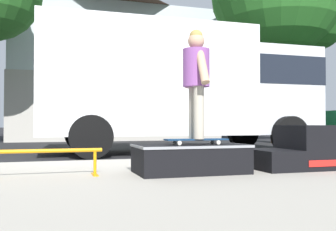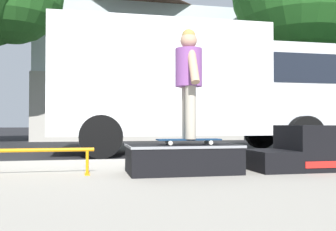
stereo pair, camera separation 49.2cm
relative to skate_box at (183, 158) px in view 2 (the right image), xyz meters
The scene contains 9 objects.
ground_plane 3.22m from the skate_box, 127.99° to the left, with size 140.00×140.00×0.00m, color black.
sidewalk_slab 2.04m from the skate_box, 166.44° to the right, with size 50.00×5.00×0.12m, color #A8A093.
skate_box is the anchor object (origin of this frame).
kicker_ramp 1.48m from the skate_box, ahead, with size 0.97×0.75×0.58m.
grind_rail 1.90m from the skate_box, behind, with size 1.68×0.28×0.31m.
skateboard 0.23m from the skate_box, 14.32° to the right, with size 0.78×0.21×0.07m.
skater_kid 1.02m from the skate_box, 14.32° to the right, with size 0.33×0.69×1.34m.
box_truck 5.15m from the skate_box, 72.18° to the left, with size 6.91×2.63×3.05m.
house_behind 16.03m from the skate_box, 85.74° to the left, with size 9.54×8.22×8.40m.
Camera 2 is at (0.82, -7.05, 0.72)m, focal length 41.15 mm.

